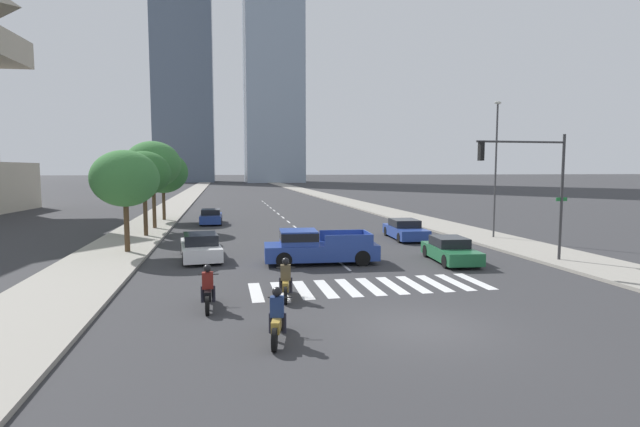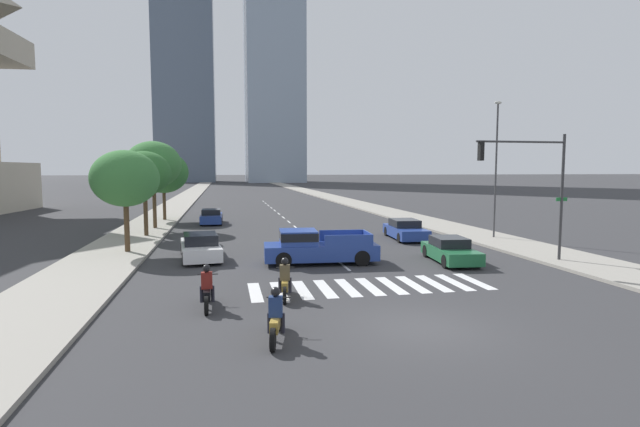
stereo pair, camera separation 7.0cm
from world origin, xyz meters
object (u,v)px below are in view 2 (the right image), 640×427
at_px(sedan_white_3, 200,247).
at_px(street_tree_third, 153,165).
at_px(sedan_blue_0, 405,230).
at_px(street_tree_fourth, 163,172).
at_px(pickup_truck, 315,247).
at_px(sedan_green_2, 450,251).
at_px(motorcycle_trailing, 276,319).
at_px(traffic_signal_near, 532,174).
at_px(motorcycle_third, 207,291).
at_px(street_lamp_east, 496,160).
at_px(street_tree_nearest, 125,179).
at_px(sedan_blue_1, 212,217).
at_px(street_tree_second, 144,173).
at_px(motorcycle_lead, 285,282).

relative_size(sedan_white_3, street_tree_third, 0.75).
bearing_deg(sedan_blue_0, street_tree_fourth, -126.17).
bearing_deg(pickup_truck, sedan_green_2, 175.91).
bearing_deg(sedan_white_3, sedan_blue_0, -76.15).
height_order(motorcycle_trailing, traffic_signal_near, traffic_signal_near).
bearing_deg(motorcycle_third, street_tree_third, 11.93).
bearing_deg(street_lamp_east, street_tree_nearest, -177.06).
distance_m(motorcycle_third, sedan_white_3, 9.20).
distance_m(motorcycle_trailing, traffic_signal_near, 16.03).
bearing_deg(street_tree_fourth, street_tree_third, -90.00).
distance_m(sedan_blue_0, sedan_blue_1, 17.36).
bearing_deg(pickup_truck, street_lamp_east, -152.48).
bearing_deg(street_tree_nearest, sedan_blue_1, 73.62).
height_order(pickup_truck, sedan_blue_0, pickup_truck).
relative_size(street_lamp_east, street_tree_third, 1.34).
relative_size(pickup_truck, street_tree_third, 0.85).
bearing_deg(sedan_white_3, street_tree_second, 18.58).
bearing_deg(motorcycle_third, sedan_green_2, -63.13).
height_order(sedan_white_3, street_lamp_east, street_lamp_east).
relative_size(sedan_white_3, street_tree_second, 0.87).
height_order(motorcycle_lead, sedan_blue_1, motorcycle_lead).
relative_size(sedan_blue_0, street_tree_nearest, 0.88).
relative_size(sedan_green_2, street_tree_third, 0.67).
bearing_deg(sedan_green_2, pickup_truck, -92.07).
xyz_separation_m(pickup_truck, sedan_white_3, (-5.59, 2.39, -0.20)).
distance_m(street_lamp_east, street_tree_third, 24.69).
relative_size(sedan_green_2, street_lamp_east, 0.50).
xyz_separation_m(sedan_white_3, traffic_signal_near, (15.84, -4.53, 3.78)).
height_order(sedan_blue_1, street_tree_nearest, street_tree_nearest).
bearing_deg(sedan_white_3, pickup_truck, -119.04).
bearing_deg(street_tree_fourth, traffic_signal_near, -50.18).
distance_m(motorcycle_trailing, street_lamp_east, 23.25).
height_order(motorcycle_trailing, sedan_blue_0, motorcycle_trailing).
bearing_deg(sedan_blue_1, traffic_signal_near, -142.15).
height_order(street_lamp_east, street_tree_nearest, street_lamp_east).
bearing_deg(motorcycle_trailing, street_tree_nearest, 35.67).
relative_size(pickup_truck, sedan_white_3, 1.14).
relative_size(sedan_blue_1, street_tree_second, 0.75).
xyz_separation_m(street_lamp_east, street_tree_nearest, (-22.71, -1.17, -1.08)).
bearing_deg(street_lamp_east, sedan_white_3, -169.82).
bearing_deg(street_tree_fourth, pickup_truck, -66.14).
bearing_deg(sedan_blue_0, street_tree_third, -111.84).
height_order(motorcycle_lead, motorcycle_trailing, same).
xyz_separation_m(motorcycle_lead, street_tree_third, (-7.31, 21.52, 4.38)).
distance_m(motorcycle_third, sedan_green_2, 13.04).
distance_m(sedan_white_3, street_tree_second, 10.30).
bearing_deg(street_tree_fourth, street_lamp_east, -34.93).
xyz_separation_m(sedan_blue_1, sedan_green_2, (12.11, -19.65, -0.02)).
height_order(motorcycle_lead, street_tree_third, street_tree_third).
relative_size(traffic_signal_near, street_tree_nearest, 1.12).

